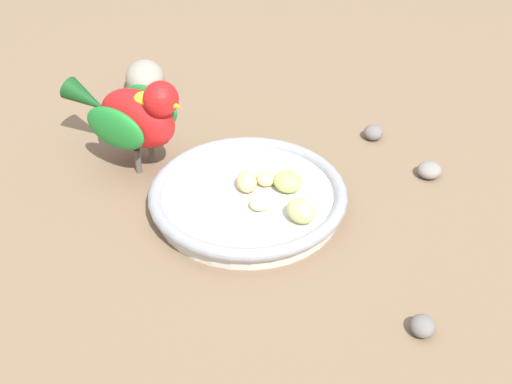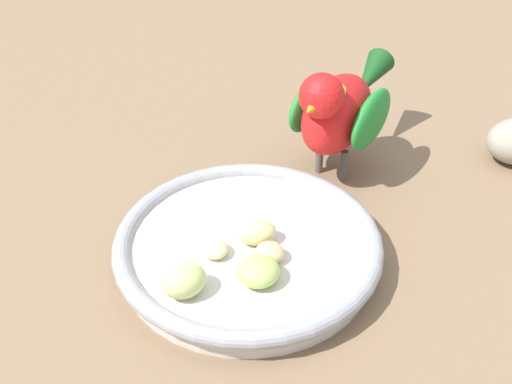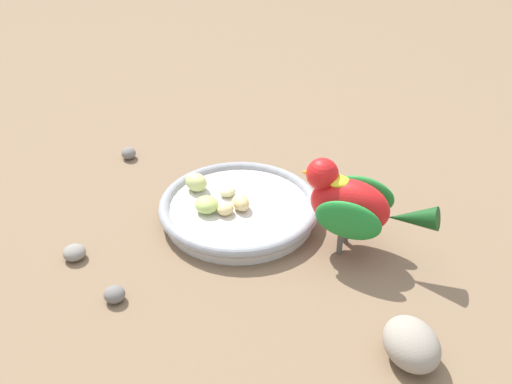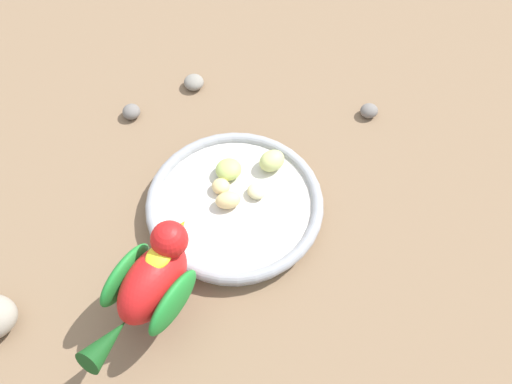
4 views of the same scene
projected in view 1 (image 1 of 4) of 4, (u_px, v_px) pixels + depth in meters
ground_plane at (260, 223)px, 0.80m from camera, size 4.00×4.00×0.00m
feeding_bowl at (248, 197)px, 0.81m from camera, size 0.23×0.23×0.03m
apple_piece_0 at (247, 182)px, 0.81m from camera, size 0.03×0.04×0.02m
apple_piece_1 at (288, 181)px, 0.81m from camera, size 0.05×0.05×0.02m
apple_piece_2 at (261, 204)px, 0.78m from camera, size 0.03×0.03×0.01m
apple_piece_3 at (301, 211)px, 0.76m from camera, size 0.05×0.05×0.03m
apple_piece_4 at (266, 178)px, 0.82m from camera, size 0.03×0.03×0.02m
parrot at (135, 114)px, 0.85m from camera, size 0.18×0.11×0.13m
rock_large at (145, 77)px, 1.04m from camera, size 0.08×0.09×0.05m
pebble_0 at (423, 326)px, 0.66m from camera, size 0.03×0.03×0.02m
pebble_1 at (429, 170)px, 0.87m from camera, size 0.04×0.04×0.02m
pebble_2 at (373, 133)px, 0.94m from camera, size 0.03×0.03×0.02m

